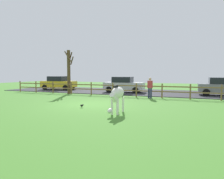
# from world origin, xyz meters

# --- Properties ---
(ground_plane) EXTENTS (60.00, 60.00, 0.00)m
(ground_plane) POSITION_xyz_m (0.00, 0.00, 0.00)
(ground_plane) COLOR #47842D
(parking_asphalt) EXTENTS (28.00, 7.40, 0.05)m
(parking_asphalt) POSITION_xyz_m (0.00, 9.30, 0.03)
(parking_asphalt) COLOR #2D2D33
(parking_asphalt) RESTS_ON ground_plane
(paddock_fence) EXTENTS (21.24, 0.11, 1.16)m
(paddock_fence) POSITION_xyz_m (-0.43, 5.00, 0.67)
(paddock_fence) COLOR brown
(paddock_fence) RESTS_ON ground_plane
(bare_tree) EXTENTS (0.75, 0.99, 4.16)m
(bare_tree) POSITION_xyz_m (-5.02, 5.17, 2.19)
(bare_tree) COLOR #513A23
(bare_tree) RESTS_ON ground_plane
(zebra) EXTENTS (0.50, 1.93, 1.41)m
(zebra) POSITION_xyz_m (2.70, -2.33, 0.93)
(zebra) COLOR white
(zebra) RESTS_ON ground_plane
(crow_on_grass) EXTENTS (0.21, 0.10, 0.20)m
(crow_on_grass) POSITION_xyz_m (0.19, -1.43, 0.13)
(crow_on_grass) COLOR black
(crow_on_grass) RESTS_ON ground_plane
(parked_car_silver) EXTENTS (4.08, 2.05, 1.56)m
(parked_car_silver) POSITION_xyz_m (-0.53, 8.27, 0.84)
(parked_car_silver) COLOR #B7BABF
(parked_car_silver) RESTS_ON parking_asphalt
(parked_car_grey) EXTENTS (4.05, 1.97, 1.56)m
(parked_car_grey) POSITION_xyz_m (8.42, 8.45, 0.84)
(parked_car_grey) COLOR slate
(parked_car_grey) RESTS_ON parking_asphalt
(parked_car_yellow) EXTENTS (4.13, 2.16, 1.56)m
(parked_car_yellow) POSITION_xyz_m (-8.82, 8.70, 0.84)
(parked_car_yellow) COLOR yellow
(parked_car_yellow) RESTS_ON parking_asphalt
(visitor_near_fence) EXTENTS (0.39, 0.27, 1.64)m
(visitor_near_fence) POSITION_xyz_m (2.93, 4.49, 0.91)
(visitor_near_fence) COLOR #232847
(visitor_near_fence) RESTS_ON ground_plane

